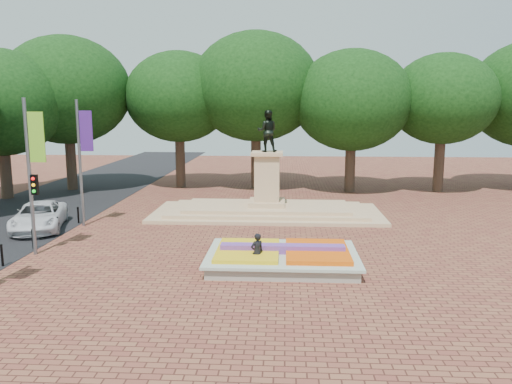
{
  "coord_description": "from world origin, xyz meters",
  "views": [
    {
      "loc": [
        1.05,
        -22.22,
        6.62
      ],
      "look_at": [
        -0.42,
        3.45,
        2.2
      ],
      "focal_mm": 35.0,
      "sensor_mm": 36.0,
      "label": 1
    }
  ],
  "objects_px": {
    "monument": "(267,201)",
    "van": "(39,216)",
    "pedestrian": "(257,252)",
    "flower_bed": "(283,257)"
  },
  "relations": [
    {
      "from": "monument",
      "to": "van",
      "type": "bearing_deg",
      "value": -159.9
    },
    {
      "from": "monument",
      "to": "flower_bed",
      "type": "bearing_deg",
      "value": -84.13
    },
    {
      "from": "flower_bed",
      "to": "van",
      "type": "height_order",
      "value": "van"
    },
    {
      "from": "flower_bed",
      "to": "monument",
      "type": "xyz_separation_m",
      "value": [
        -1.03,
        10.0,
        0.5
      ]
    },
    {
      "from": "flower_bed",
      "to": "monument",
      "type": "bearing_deg",
      "value": 95.87
    },
    {
      "from": "pedestrian",
      "to": "van",
      "type": "bearing_deg",
      "value": -59.74
    },
    {
      "from": "monument",
      "to": "van",
      "type": "distance_m",
      "value": 13.04
    },
    {
      "from": "pedestrian",
      "to": "flower_bed",
      "type": "bearing_deg",
      "value": -179.02
    },
    {
      "from": "van",
      "to": "pedestrian",
      "type": "height_order",
      "value": "pedestrian"
    },
    {
      "from": "pedestrian",
      "to": "monument",
      "type": "bearing_deg",
      "value": -122.88
    }
  ]
}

